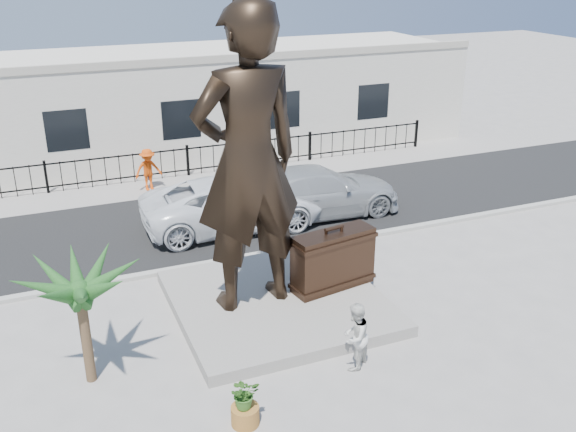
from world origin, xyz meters
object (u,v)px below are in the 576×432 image
suitcase (333,260)px  car_white (233,203)px  statue (248,161)px  tourist (355,337)px

suitcase → car_white: (-0.97, 5.53, -0.24)m
statue → suitcase: bearing=170.2°
tourist → car_white: bearing=-128.1°
statue → tourist: 4.72m
suitcase → car_white: suitcase is taller
suitcase → tourist: bearing=-117.0°
suitcase → car_white: 5.62m
tourist → car_white: (-0.02, 8.56, 0.07)m
suitcase → statue: bearing=166.4°
tourist → car_white: 8.56m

